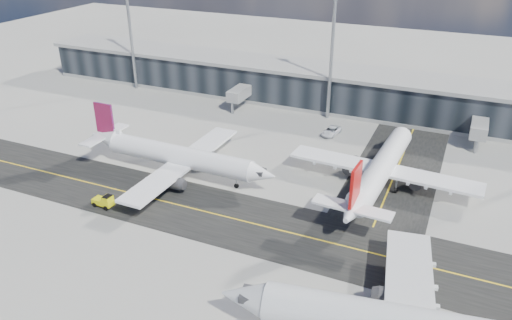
# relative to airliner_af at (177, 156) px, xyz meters

# --- Properties ---
(ground) EXTENTS (300.00, 300.00, 0.00)m
(ground) POSITION_rel_airliner_af_xyz_m (15.66, -12.49, -3.47)
(ground) COLOR gray
(ground) RESTS_ON ground
(taxiway_lanes) EXTENTS (180.00, 63.00, 0.03)m
(taxiway_lanes) POSITION_rel_airliner_af_xyz_m (19.57, -1.75, -3.46)
(taxiway_lanes) COLOR black
(taxiway_lanes) RESTS_ON ground
(terminal_concourse) EXTENTS (152.00, 19.80, 8.80)m
(terminal_concourse) POSITION_rel_airliner_af_xyz_m (15.70, 42.44, 0.62)
(terminal_concourse) COLOR black
(terminal_concourse) RESTS_ON ground
(floodlight_masts) EXTENTS (102.50, 0.70, 28.90)m
(floodlight_masts) POSITION_rel_airliner_af_xyz_m (15.66, 35.51, 12.13)
(floodlight_masts) COLOR gray
(floodlight_masts) RESTS_ON ground
(airliner_af) EXTENTS (35.41, 30.13, 10.52)m
(airliner_af) POSITION_rel_airliner_af_xyz_m (0.00, 0.00, 0.00)
(airliner_af) COLOR white
(airliner_af) RESTS_ON ground
(airliner_redtail) EXTENTS (30.90, 36.25, 10.74)m
(airliner_redtail) POSITION_rel_airliner_af_xyz_m (32.12, 9.12, 0.07)
(airliner_redtail) COLOR white
(airliner_redtail) RESTS_ON ground
(baggage_tug) EXTENTS (3.36, 1.83, 2.06)m
(baggage_tug) POSITION_rel_airliner_af_xyz_m (-4.41, -13.43, -2.44)
(baggage_tug) COLOR #D6D40B
(baggage_tug) RESTS_ON ground
(service_van) EXTENTS (3.34, 5.77, 1.51)m
(service_van) POSITION_rel_airliner_af_xyz_m (18.99, 26.90, -2.72)
(service_van) COLOR white
(service_van) RESTS_ON ground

